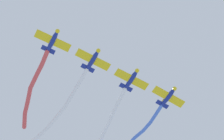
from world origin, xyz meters
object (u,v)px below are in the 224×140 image
at_px(airplane_right_wing, 131,79).
at_px(airplane_slot, 168,97).
at_px(airplane_left_wing, 93,60).
at_px(airplane_lead, 53,41).

distance_m(airplane_right_wing, airplane_slot, 8.31).
xyz_separation_m(airplane_left_wing, airplane_slot, (-15.69, -5.43, 0.00)).
height_order(airplane_right_wing, airplane_slot, airplane_slot).
bearing_deg(airplane_left_wing, airplane_lead, -90.39).
bearing_deg(airplane_right_wing, airplane_left_wing, -90.71).
relative_size(airplane_left_wing, airplane_right_wing, 1.00).
relative_size(airplane_lead, airplane_left_wing, 1.00).
distance_m(airplane_lead, airplane_slot, 24.91).
relative_size(airplane_right_wing, airplane_slot, 1.01).
height_order(airplane_lead, airplane_right_wing, same).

